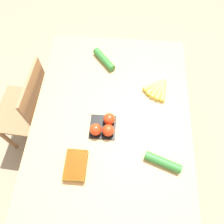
{
  "coord_description": "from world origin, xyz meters",
  "views": [
    {
      "loc": [
        -0.61,
        -0.05,
        1.98
      ],
      "look_at": [
        0.0,
        0.0,
        0.8
      ],
      "focal_mm": 35.0,
      "sensor_mm": 36.0,
      "label": 1
    }
  ],
  "objects_px": {
    "chair": "(30,110)",
    "carrot_bag": "(76,165)",
    "banana_bunch": "(158,88)",
    "tomato_pack": "(104,126)",
    "cucumber_near": "(163,162)",
    "cucumber_far": "(104,59)"
  },
  "relations": [
    {
      "from": "chair",
      "to": "carrot_bag",
      "type": "xyz_separation_m",
      "value": [
        -0.48,
        -0.49,
        0.33
      ]
    },
    {
      "from": "banana_bunch",
      "to": "carrot_bag",
      "type": "relative_size",
      "value": 0.98
    },
    {
      "from": "tomato_pack",
      "to": "cucumber_near",
      "type": "xyz_separation_m",
      "value": [
        -0.18,
        -0.34,
        -0.01
      ]
    },
    {
      "from": "banana_bunch",
      "to": "cucumber_near",
      "type": "height_order",
      "value": "cucumber_near"
    },
    {
      "from": "chair",
      "to": "banana_bunch",
      "type": "relative_size",
      "value": 5.28
    },
    {
      "from": "banana_bunch",
      "to": "cucumber_far",
      "type": "distance_m",
      "value": 0.43
    },
    {
      "from": "tomato_pack",
      "to": "cucumber_near",
      "type": "bearing_deg",
      "value": -118.37
    },
    {
      "from": "carrot_bag",
      "to": "cucumber_near",
      "type": "xyz_separation_m",
      "value": [
        0.05,
        -0.47,
        0.0
      ]
    },
    {
      "from": "chair",
      "to": "cucumber_far",
      "type": "bearing_deg",
      "value": 118.81
    },
    {
      "from": "cucumber_far",
      "to": "banana_bunch",
      "type": "bearing_deg",
      "value": -119.5
    },
    {
      "from": "banana_bunch",
      "to": "cucumber_far",
      "type": "xyz_separation_m",
      "value": [
        0.21,
        0.37,
        0.01
      ]
    },
    {
      "from": "tomato_pack",
      "to": "cucumber_near",
      "type": "distance_m",
      "value": 0.38
    },
    {
      "from": "chair",
      "to": "carrot_bag",
      "type": "bearing_deg",
      "value": 48.85
    },
    {
      "from": "cucumber_near",
      "to": "cucumber_far",
      "type": "relative_size",
      "value": 1.11
    },
    {
      "from": "chair",
      "to": "carrot_bag",
      "type": "height_order",
      "value": "chair"
    },
    {
      "from": "cucumber_far",
      "to": "tomato_pack",
      "type": "bearing_deg",
      "value": -174.74
    },
    {
      "from": "chair",
      "to": "banana_bunch",
      "type": "distance_m",
      "value": 1.0
    },
    {
      "from": "banana_bunch",
      "to": "carrot_bag",
      "type": "bearing_deg",
      "value": 139.53
    },
    {
      "from": "cucumber_near",
      "to": "cucumber_far",
      "type": "height_order",
      "value": "same"
    },
    {
      "from": "banana_bunch",
      "to": "cucumber_far",
      "type": "height_order",
      "value": "cucumber_far"
    },
    {
      "from": "cucumber_near",
      "to": "banana_bunch",
      "type": "bearing_deg",
      "value": 1.41
    },
    {
      "from": "chair",
      "to": "tomato_pack",
      "type": "bearing_deg",
      "value": 71.91
    }
  ]
}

